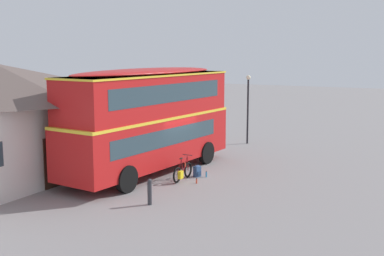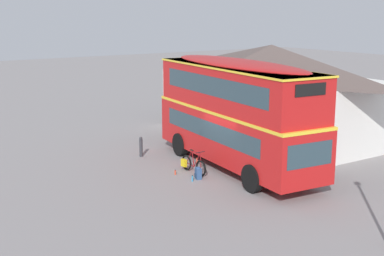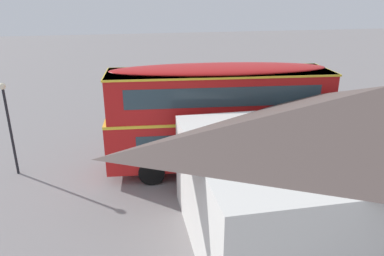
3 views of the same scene
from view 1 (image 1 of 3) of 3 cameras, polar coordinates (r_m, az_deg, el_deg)
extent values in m
plane|color=gray|center=(22.56, -2.63, -5.17)|extent=(120.00, 120.00, 0.00)
cylinder|color=black|center=(25.36, -2.89, -2.33)|extent=(1.12, 0.38, 1.10)
cylinder|color=black|center=(24.06, 1.70, -2.93)|extent=(1.12, 0.38, 1.10)
cylinder|color=black|center=(20.92, -12.67, -4.96)|extent=(1.12, 0.38, 1.10)
cylinder|color=black|center=(19.33, -7.71, -5.97)|extent=(1.12, 0.38, 1.10)
cube|color=red|center=(22.12, -5.00, -1.46)|extent=(9.89, 3.38, 2.10)
cube|color=yellow|center=(21.95, -5.04, 1.32)|extent=(9.91, 3.41, 0.12)
cube|color=red|center=(21.84, -5.08, 3.86)|extent=(9.60, 3.31, 1.90)
ellipsoid|color=red|center=(21.78, -5.11, 6.56)|extent=(9.40, 3.24, 0.36)
cube|color=#2D424C|center=(26.00, 1.58, 0.68)|extent=(0.25, 2.05, 0.90)
cube|color=black|center=(25.66, 1.45, 5.81)|extent=(0.19, 1.37, 0.44)
cube|color=#2D424C|center=(21.17, -2.71, -1.08)|extent=(7.54, 0.74, 0.76)
cube|color=#2D424C|center=(21.10, -2.48, 4.12)|extent=(7.93, 0.77, 0.80)
cube|color=#2D424C|center=(22.70, -7.79, -0.47)|extent=(7.54, 0.74, 0.76)
cube|color=#2D424C|center=(22.60, -7.51, 4.37)|extent=(7.93, 0.77, 0.80)
cube|color=yellow|center=(21.78, -5.11, 6.25)|extent=(9.70, 3.40, 0.08)
torus|color=black|center=(21.51, -0.47, -4.93)|extent=(0.68, 0.10, 0.68)
torus|color=black|center=(20.61, -1.77, -5.55)|extent=(0.68, 0.10, 0.68)
cylinder|color=#B2B2B7|center=(21.51, -0.47, -4.93)|extent=(0.05, 0.10, 0.05)
cylinder|color=#B2B2B7|center=(20.61, -1.77, -5.55)|extent=(0.05, 0.10, 0.05)
cylinder|color=maroon|center=(21.20, -0.81, -4.34)|extent=(0.47, 0.05, 0.71)
cylinder|color=maroon|center=(21.06, -0.90, -3.49)|extent=(0.58, 0.06, 0.05)
cylinder|color=maroon|center=(20.95, -1.17, -4.53)|extent=(0.18, 0.04, 0.68)
cylinder|color=maroon|center=(20.85, -1.42, -5.46)|extent=(0.55, 0.05, 0.09)
cylinder|color=maroon|center=(20.71, -1.52, -4.60)|extent=(0.42, 0.04, 0.63)
cylinder|color=maroon|center=(21.41, -0.51, -4.13)|extent=(0.09, 0.04, 0.63)
cylinder|color=black|center=(21.31, -0.55, -3.19)|extent=(0.04, 0.46, 0.03)
ellipsoid|color=black|center=(20.79, -1.29, -3.60)|extent=(0.26, 0.11, 0.06)
cube|color=yellow|center=(20.55, -1.35, -5.53)|extent=(0.28, 0.15, 0.32)
cylinder|color=#D84C33|center=(21.20, -0.81, -4.34)|extent=(0.07, 0.07, 0.18)
cube|color=#2D4C7A|center=(21.62, 0.61, -5.14)|extent=(0.35, 0.30, 0.47)
ellipsoid|color=#2D4C7A|center=(21.57, 0.61, -4.54)|extent=(0.34, 0.28, 0.10)
cube|color=navy|center=(21.56, 0.85, -5.38)|extent=(0.22, 0.10, 0.16)
cylinder|color=black|center=(21.76, 0.54, -5.05)|extent=(0.04, 0.04, 0.38)
cylinder|color=black|center=(21.65, 0.23, -5.13)|extent=(0.04, 0.04, 0.38)
cylinder|color=#338CBF|center=(21.60, 1.70, -5.48)|extent=(0.07, 0.07, 0.24)
cylinder|color=black|center=(21.57, 1.70, -5.14)|extent=(0.04, 0.04, 0.03)
cylinder|color=#D84C33|center=(20.57, 0.54, -6.27)|extent=(0.07, 0.07, 0.20)
cylinder|color=black|center=(20.54, 0.54, -5.97)|extent=(0.04, 0.04, 0.03)
cube|color=#3D2319|center=(20.58, -15.96, -3.88)|extent=(1.10, 0.05, 2.10)
cube|color=#2D424C|center=(22.65, -10.68, -0.44)|extent=(1.10, 0.05, 0.90)
cylinder|color=black|center=(29.35, 6.58, 1.91)|extent=(0.11, 0.11, 3.88)
sphere|color=#F2E5BF|center=(29.17, 6.65, 5.93)|extent=(0.28, 0.28, 0.28)
cylinder|color=#333338|center=(17.77, -5.01, -7.67)|extent=(0.16, 0.16, 0.85)
sphere|color=#333338|center=(17.64, -5.03, -6.22)|extent=(0.16, 0.16, 0.16)
camera|label=2|loc=(35.97, 31.95, 9.62)|focal=49.47mm
camera|label=3|loc=(34.71, -22.18, 11.74)|focal=33.93mm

